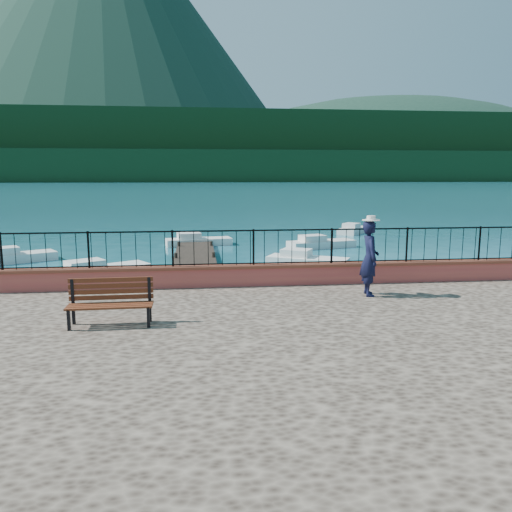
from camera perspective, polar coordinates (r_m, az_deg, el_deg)
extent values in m
plane|color=#19596B|center=(10.80, 3.58, -13.83)|extent=(2000.00, 2000.00, 0.00)
cube|color=#B45141|center=(13.87, 0.95, -2.14)|extent=(28.00, 0.46, 0.58)
cube|color=black|center=(13.74, 0.96, 0.98)|extent=(27.00, 0.05, 0.95)
cube|color=#2D231C|center=(22.15, -7.04, -1.42)|extent=(2.00, 16.00, 0.30)
cube|color=black|center=(309.82, -6.38, 10.11)|extent=(900.00, 60.00, 18.00)
cube|color=black|center=(370.20, -6.47, 11.98)|extent=(900.00, 120.00, 44.00)
cone|color=#142D23|center=(743.14, -16.98, 23.38)|extent=(560.00, 560.00, 380.00)
ellipsoid|color=#142D23|center=(611.43, 14.82, 8.58)|extent=(448.00, 384.00, 180.00)
cube|color=black|center=(10.59, -16.28, -6.58)|extent=(1.71, 0.54, 0.42)
cube|color=brown|center=(10.72, -16.19, -3.77)|extent=(1.70, 0.11, 0.52)
imported|color=black|center=(12.89, 12.86, -0.25)|extent=(0.52, 0.74, 1.91)
cylinder|color=silver|center=(12.76, 13.03, 4.24)|extent=(0.44, 0.44, 0.12)
cube|color=silver|center=(21.83, -17.42, -1.27)|extent=(4.16, 3.29, 0.80)
cube|color=white|center=(23.44, 5.92, -0.19)|extent=(3.90, 2.95, 0.80)
cube|color=silver|center=(29.41, 7.49, 1.71)|extent=(4.17, 2.29, 0.80)
cube|color=silver|center=(27.10, -25.70, 0.22)|extent=(3.74, 2.94, 0.80)
cube|color=silver|center=(30.44, -6.56, 1.98)|extent=(4.07, 1.91, 0.80)
cube|color=silver|center=(37.15, 11.12, 3.18)|extent=(3.07, 3.34, 0.80)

